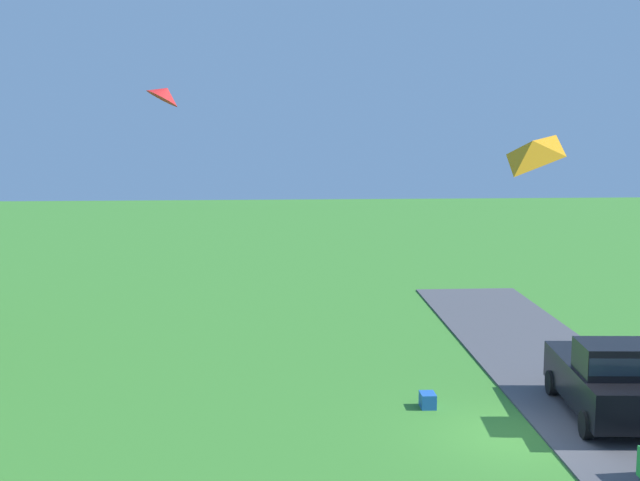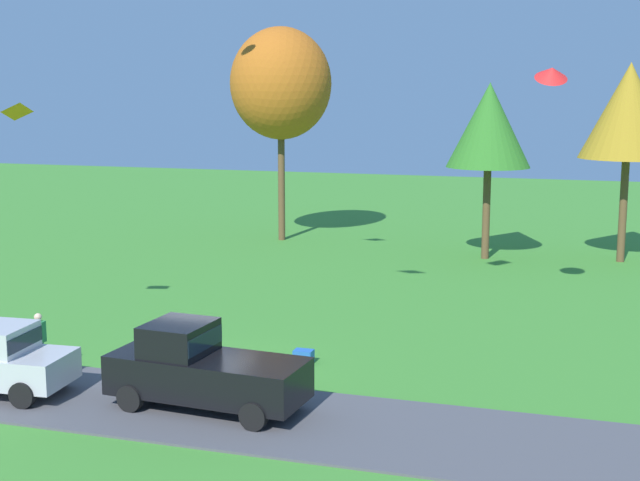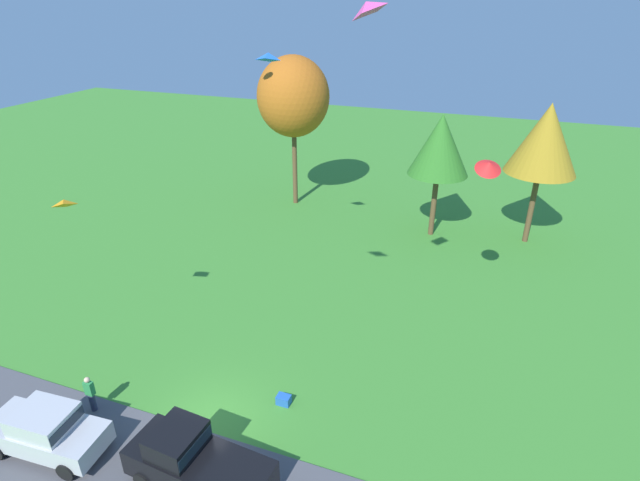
{
  "view_description": "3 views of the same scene",
  "coord_description": "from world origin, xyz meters",
  "px_view_note": "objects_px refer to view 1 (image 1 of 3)",
  "views": [
    {
      "loc": [
        -20.74,
        6.31,
        7.94
      ],
      "look_at": [
        0.05,
        5.01,
        4.92
      ],
      "focal_mm": 50.0,
      "sensor_mm": 36.0,
      "label": 1
    },
    {
      "loc": [
        10.28,
        -22.05,
        8.0
      ],
      "look_at": [
        2.15,
        3.9,
        3.35
      ],
      "focal_mm": 50.0,
      "sensor_mm": 36.0,
      "label": 2
    },
    {
      "loc": [
        8.92,
        -11.86,
        15.03
      ],
      "look_at": [
        2.11,
        6.6,
        5.25
      ],
      "focal_mm": 28.0,
      "sensor_mm": 36.0,
      "label": 3
    }
  ],
  "objects_px": {
    "car_pickup_near_entrance": "(606,379)",
    "cooler_box": "(428,400)",
    "kite_delta_high_left": "(165,93)",
    "kite_diamond_over_trees": "(532,149)"
  },
  "relations": [
    {
      "from": "cooler_box",
      "to": "kite_diamond_over_trees",
      "type": "relative_size",
      "value": 0.56
    },
    {
      "from": "cooler_box",
      "to": "kite_delta_high_left",
      "type": "bearing_deg",
      "value": 49.9
    },
    {
      "from": "cooler_box",
      "to": "car_pickup_near_entrance",
      "type": "bearing_deg",
      "value": -105.81
    },
    {
      "from": "kite_delta_high_left",
      "to": "car_pickup_near_entrance",
      "type": "bearing_deg",
      "value": -122.45
    },
    {
      "from": "car_pickup_near_entrance",
      "to": "kite_delta_high_left",
      "type": "xyz_separation_m",
      "value": [
        7.61,
        11.96,
        7.42
      ]
    },
    {
      "from": "car_pickup_near_entrance",
      "to": "kite_diamond_over_trees",
      "type": "distance_m",
      "value": 11.51
    },
    {
      "from": "car_pickup_near_entrance",
      "to": "cooler_box",
      "type": "xyz_separation_m",
      "value": [
        1.25,
        4.41,
        -0.91
      ]
    },
    {
      "from": "car_pickup_near_entrance",
      "to": "kite_delta_high_left",
      "type": "height_order",
      "value": "kite_delta_high_left"
    },
    {
      "from": "kite_diamond_over_trees",
      "to": "car_pickup_near_entrance",
      "type": "bearing_deg",
      "value": -29.23
    },
    {
      "from": "car_pickup_near_entrance",
      "to": "kite_delta_high_left",
      "type": "distance_m",
      "value": 16.0
    }
  ]
}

